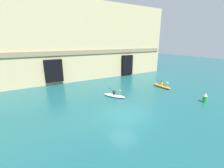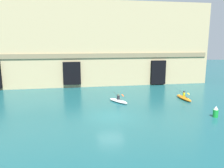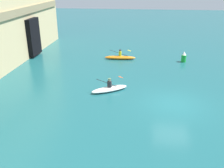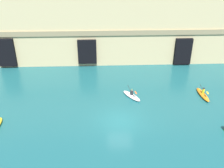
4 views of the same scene
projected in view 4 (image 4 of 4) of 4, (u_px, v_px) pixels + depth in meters
The scene contains 4 objects.
ground_plane at pixel (120, 121), 24.68m from camera, with size 120.00×120.00×0.00m, color #195156.
cliff_bluff at pixel (94, 16), 37.36m from camera, with size 43.64×7.60×13.30m.
kayak_orange at pixel (203, 94), 29.00m from camera, with size 0.80×3.29×1.05m.
kayak_white at pixel (132, 95), 28.77m from camera, with size 2.20×2.88×1.16m.
Camera 4 is at (-1.67, -20.30, 14.43)m, focal length 40.00 mm.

